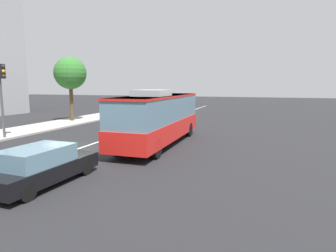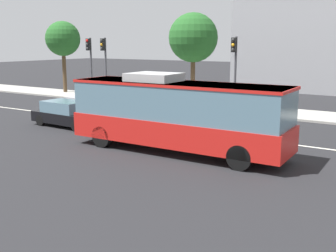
% 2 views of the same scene
% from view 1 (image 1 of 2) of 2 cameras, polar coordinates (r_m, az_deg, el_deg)
% --- Properties ---
extents(ground_plane, '(160.00, 160.00, 0.00)m').
position_cam_1_polar(ground_plane, '(17.45, -18.17, -4.59)').
color(ground_plane, black).
extents(lane_centre_line, '(76.00, 0.16, 0.01)m').
position_cam_1_polar(lane_centre_line, '(17.45, -18.18, -4.58)').
color(lane_centre_line, silver).
rests_on(lane_centre_line, ground_plane).
extents(transit_bus, '(10.03, 2.61, 3.46)m').
position_cam_1_polar(transit_bus, '(17.92, -1.87, 2.00)').
color(transit_bus, red).
rests_on(transit_bus, ground_plane).
extents(sedan_black, '(4.57, 1.99, 1.46)m').
position_cam_1_polar(sedan_black, '(11.84, -24.01, -7.26)').
color(sedan_black, black).
rests_on(sedan_black, ground_plane).
extents(traffic_light_near_corner, '(0.35, 0.62, 5.20)m').
position_cam_1_polar(traffic_light_near_corner, '(22.52, -30.21, 6.64)').
color(traffic_light_near_corner, '#47474C').
rests_on(traffic_light_near_corner, ground_plane).
extents(street_tree_kerbside_left, '(3.21, 3.21, 6.53)m').
position_cam_1_polar(street_tree_kerbside_left, '(30.83, -18.93, 9.86)').
color(street_tree_kerbside_left, '#4C3823').
rests_on(street_tree_kerbside_left, ground_plane).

